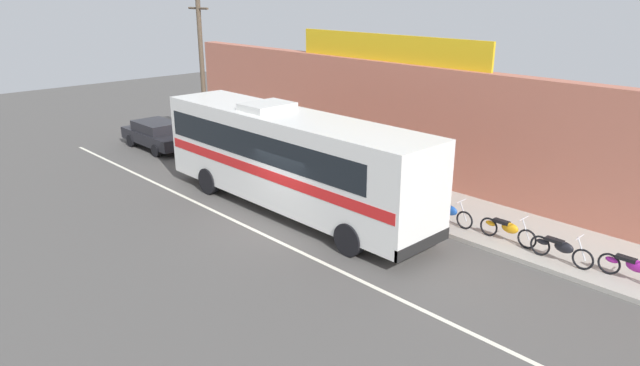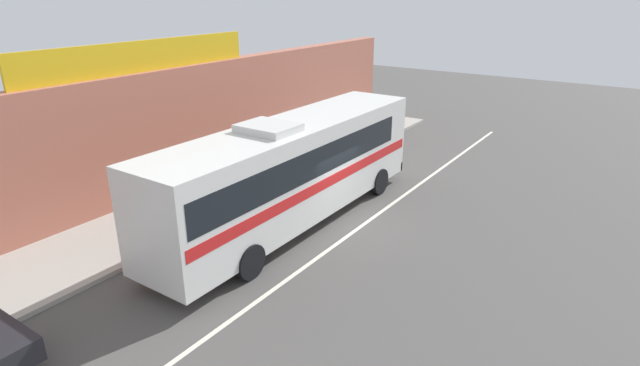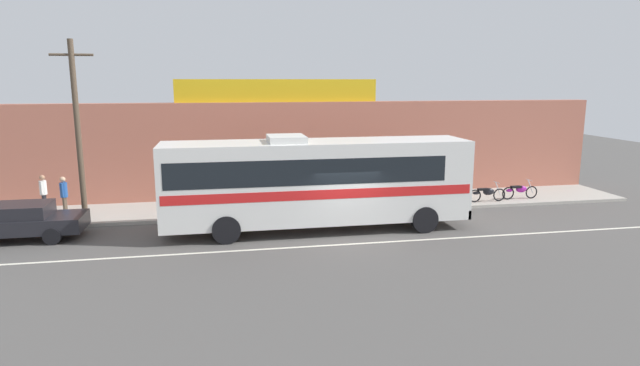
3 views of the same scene
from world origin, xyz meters
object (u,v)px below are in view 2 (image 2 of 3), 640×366
Objects in this scene: motorcycle_blue at (333,146)px; motorcycle_green at (368,129)px; motorcycle_purple at (308,158)px; motorcycle_red at (355,138)px; intercity_bus at (291,167)px.

motorcycle_blue is 1.03× the size of motorcycle_green.
motorcycle_purple is 3.92m from motorcycle_red.
motorcycle_purple and motorcycle_red have the same top height.
motorcycle_blue is 1.02× the size of motorcycle_red.
motorcycle_blue is 3.65m from motorcycle_green.
motorcycle_green and motorcycle_red have the same top height.
intercity_bus is 6.20× the size of motorcycle_blue.
intercity_bus is 6.33× the size of motorcycle_red.
motorcycle_blue is (7.04, 2.90, -1.50)m from intercity_bus.
motorcycle_red is (3.92, -0.08, 0.00)m from motorcycle_purple.
intercity_bus reaches higher than motorcycle_purple.
motorcycle_blue is 1.78m from motorcycle_red.
intercity_bus is 6.37× the size of motorcycle_green.
motorcycle_purple is 1.02× the size of motorcycle_green.
motorcycle_green is (3.65, 0.09, 0.00)m from motorcycle_blue.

